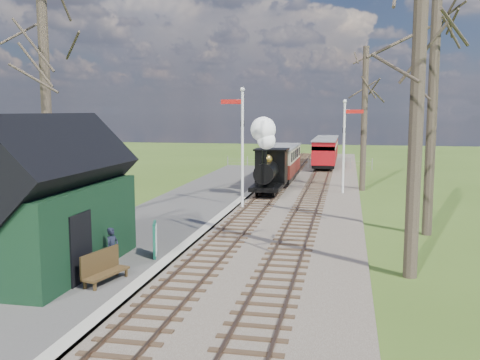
{
  "coord_description": "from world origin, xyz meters",
  "views": [
    {
      "loc": [
        4.55,
        -10.53,
        5.06
      ],
      "look_at": [
        -0.72,
        15.48,
        1.6
      ],
      "focal_mm": 40.0,
      "sensor_mm": 36.0,
      "label": 1
    }
  ],
  "objects_px": {
    "bench": "(103,267)",
    "person": "(112,249)",
    "red_carriage_b": "(327,149)",
    "sign_board": "(155,240)",
    "coach": "(281,161)",
    "semaphore_near": "(241,139)",
    "semaphore_far": "(345,139)",
    "station_shed": "(50,203)",
    "red_carriage_a": "(324,153)",
    "locomotive": "(268,162)"
  },
  "relations": [
    {
      "from": "bench",
      "to": "person",
      "type": "height_order",
      "value": "person"
    },
    {
      "from": "red_carriage_b",
      "to": "sign_board",
      "type": "bearing_deg",
      "value": -97.02
    },
    {
      "from": "red_carriage_b",
      "to": "coach",
      "type": "bearing_deg",
      "value": -100.27
    },
    {
      "from": "semaphore_near",
      "to": "semaphore_far",
      "type": "distance_m",
      "value": 7.91
    },
    {
      "from": "semaphore_far",
      "to": "red_carriage_b",
      "type": "bearing_deg",
      "value": 95.4
    },
    {
      "from": "station_shed",
      "to": "semaphore_far",
      "type": "distance_m",
      "value": 20.01
    },
    {
      "from": "red_carriage_a",
      "to": "red_carriage_b",
      "type": "xyz_separation_m",
      "value": [
        0.0,
        5.5,
        0.0
      ]
    },
    {
      "from": "station_shed",
      "to": "bench",
      "type": "height_order",
      "value": "station_shed"
    },
    {
      "from": "station_shed",
      "to": "locomotive",
      "type": "distance_m",
      "value": 16.92
    },
    {
      "from": "red_carriage_b",
      "to": "sign_board",
      "type": "distance_m",
      "value": 35.09
    },
    {
      "from": "red_carriage_a",
      "to": "person",
      "type": "height_order",
      "value": "red_carriage_a"
    },
    {
      "from": "semaphore_near",
      "to": "semaphore_far",
      "type": "xyz_separation_m",
      "value": [
        5.14,
        6.0,
        -0.27
      ]
    },
    {
      "from": "semaphore_near",
      "to": "red_carriage_a",
      "type": "relative_size",
      "value": 1.26
    },
    {
      "from": "locomotive",
      "to": "semaphore_near",
      "type": "bearing_deg",
      "value": -99.85
    },
    {
      "from": "person",
      "to": "locomotive",
      "type": "bearing_deg",
      "value": 8.01
    },
    {
      "from": "locomotive",
      "to": "sign_board",
      "type": "relative_size",
      "value": 3.85
    },
    {
      "from": "station_shed",
      "to": "locomotive",
      "type": "xyz_separation_m",
      "value": [
        4.29,
        16.36,
        -0.18
      ]
    },
    {
      "from": "semaphore_far",
      "to": "sign_board",
      "type": "relative_size",
      "value": 4.87
    },
    {
      "from": "bench",
      "to": "red_carriage_b",
      "type": "bearing_deg",
      "value": 82.73
    },
    {
      "from": "semaphore_far",
      "to": "locomotive",
      "type": "distance_m",
      "value": 4.85
    },
    {
      "from": "semaphore_near",
      "to": "bench",
      "type": "xyz_separation_m",
      "value": [
        -1.43,
        -12.87,
        -2.99
      ]
    },
    {
      "from": "red_carriage_b",
      "to": "sign_board",
      "type": "height_order",
      "value": "red_carriage_b"
    },
    {
      "from": "semaphore_near",
      "to": "station_shed",
      "type": "bearing_deg",
      "value": -106.38
    },
    {
      "from": "semaphore_near",
      "to": "red_carriage_a",
      "type": "height_order",
      "value": "semaphore_near"
    },
    {
      "from": "semaphore_near",
      "to": "locomotive",
      "type": "bearing_deg",
      "value": 80.15
    },
    {
      "from": "red_carriage_b",
      "to": "bench",
      "type": "xyz_separation_m",
      "value": [
        -4.8,
        -37.64,
        -0.83
      ]
    },
    {
      "from": "bench",
      "to": "person",
      "type": "distance_m",
      "value": 1.24
    },
    {
      "from": "locomotive",
      "to": "red_carriage_a",
      "type": "distance_m",
      "value": 15.15
    },
    {
      "from": "bench",
      "to": "person",
      "type": "bearing_deg",
      "value": 101.94
    },
    {
      "from": "semaphore_far",
      "to": "red_carriage_b",
      "type": "height_order",
      "value": "semaphore_far"
    },
    {
      "from": "semaphore_near",
      "to": "sign_board",
      "type": "xyz_separation_m",
      "value": [
        -0.92,
        -10.05,
        -2.84
      ]
    },
    {
      "from": "coach",
      "to": "station_shed",
      "type": "bearing_deg",
      "value": -100.85
    },
    {
      "from": "coach",
      "to": "bench",
      "type": "height_order",
      "value": "coach"
    },
    {
      "from": "coach",
      "to": "sign_board",
      "type": "distance_m",
      "value": 20.56
    },
    {
      "from": "station_shed",
      "to": "semaphore_far",
      "type": "bearing_deg",
      "value": 64.28
    },
    {
      "from": "red_carriage_a",
      "to": "bench",
      "type": "bearing_deg",
      "value": -98.5
    },
    {
      "from": "coach",
      "to": "sign_board",
      "type": "bearing_deg",
      "value": -94.71
    },
    {
      "from": "locomotive",
      "to": "red_carriage_a",
      "type": "height_order",
      "value": "locomotive"
    },
    {
      "from": "semaphore_near",
      "to": "red_carriage_b",
      "type": "bearing_deg",
      "value": 82.25
    },
    {
      "from": "locomotive",
      "to": "sign_board",
      "type": "height_order",
      "value": "locomotive"
    },
    {
      "from": "locomotive",
      "to": "red_carriage_b",
      "type": "relative_size",
      "value": 0.91
    },
    {
      "from": "semaphore_far",
      "to": "person",
      "type": "relative_size",
      "value": 4.36
    },
    {
      "from": "person",
      "to": "red_carriage_a",
      "type": "bearing_deg",
      "value": 7.4
    },
    {
      "from": "locomotive",
      "to": "coach",
      "type": "xyz_separation_m",
      "value": [
        0.01,
        6.06,
        -0.56
      ]
    },
    {
      "from": "locomotive",
      "to": "red_carriage_b",
      "type": "bearing_deg",
      "value": 82.71
    },
    {
      "from": "red_carriage_a",
      "to": "person",
      "type": "xyz_separation_m",
      "value": [
        -5.06,
        -30.94,
        -0.6
      ]
    },
    {
      "from": "bench",
      "to": "person",
      "type": "xyz_separation_m",
      "value": [
        -0.25,
        1.2,
        0.23
      ]
    },
    {
      "from": "station_shed",
      "to": "bench",
      "type": "xyz_separation_m",
      "value": [
        2.09,
        -0.87,
        -1.64
      ]
    },
    {
      "from": "person",
      "to": "semaphore_near",
      "type": "bearing_deg",
      "value": 8.45
    },
    {
      "from": "semaphore_near",
      "to": "bench",
      "type": "bearing_deg",
      "value": -96.36
    }
  ]
}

